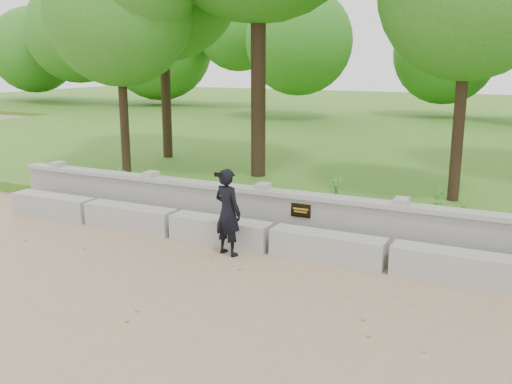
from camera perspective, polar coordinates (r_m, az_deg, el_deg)
ground at (r=8.22m, az=-4.07°, el=-9.82°), size 80.00×80.00×0.00m
lawn at (r=21.09m, az=15.51°, el=4.32°), size 40.00×22.00×0.25m
concrete_bench at (r=9.72m, az=1.58°, el=-4.68°), size 11.90×0.45×0.45m
parapet_wall at (r=10.26m, az=3.22°, el=-2.33°), size 12.50×0.35×0.90m
man_main at (r=9.43m, az=-2.85°, el=-2.02°), size 0.61×0.56×1.47m
tree_left at (r=14.99m, az=-13.64°, el=18.10°), size 3.61×3.61×6.14m
shrub_a at (r=13.07m, az=-13.40°, el=1.09°), size 0.36×0.37×0.59m
shrub_b at (r=11.45m, az=17.61°, el=-0.95°), size 0.34×0.38×0.56m
shrub_c at (r=10.21m, az=20.30°, el=-2.99°), size 0.61×0.59×0.51m
shrub_d at (r=11.53m, az=7.90°, el=-0.06°), size 0.51×0.50×0.68m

